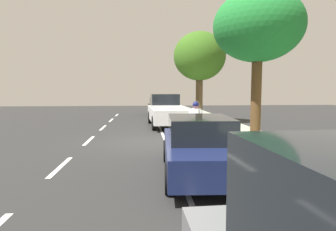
{
  "coord_description": "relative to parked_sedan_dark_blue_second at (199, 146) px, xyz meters",
  "views": [
    {
      "loc": [
        -0.06,
        -11.79,
        2.21
      ],
      "look_at": [
        0.97,
        0.3,
        1.1
      ],
      "focal_mm": 30.02,
      "sensor_mm": 36.0,
      "label": 1
    }
  ],
  "objects": [
    {
      "name": "lane_stripe_bike_edge",
      "position": [
        -0.52,
        4.67,
        -0.75
      ],
      "size": [
        0.12,
        34.64,
        0.01
      ],
      "primitive_type": "cube",
      "color": "white",
      "rests_on": "ground"
    },
    {
      "name": "curb_edge",
      "position": [
        0.95,
        4.67,
        -0.68
      ],
      "size": [
        0.16,
        34.64,
        0.13
      ],
      "primitive_type": "cube",
      "color": "gray",
      "rests_on": "ground"
    },
    {
      "name": "street_tree_near_cyclist",
      "position": [
        2.24,
        1.84,
        3.46
      ],
      "size": [
        2.88,
        2.88,
        5.27
      ],
      "color": "brown",
      "rests_on": "sidewalk"
    },
    {
      "name": "parked_sedan_dark_blue_second",
      "position": [
        0.0,
        0.0,
        0.0
      ],
      "size": [
        2.03,
        4.5,
        1.52
      ],
      "color": "navy",
      "rests_on": "ground"
    },
    {
      "name": "cyclist_with_backpack",
      "position": [
        0.7,
        4.23,
        0.32
      ],
      "size": [
        0.55,
        0.53,
        1.75
      ],
      "color": "#C6B284",
      "rests_on": "ground"
    },
    {
      "name": "street_tree_mid_block",
      "position": [
        2.24,
        11.42,
        3.63
      ],
      "size": [
        3.43,
        3.43,
        5.9
      ],
      "color": "brown",
      "rests_on": "sidewalk"
    },
    {
      "name": "sidewalk",
      "position": [
        2.79,
        4.67,
        -0.68
      ],
      "size": [
        3.51,
        34.64,
        0.13
      ],
      "primitive_type": "cube",
      "color": "#9BA98B",
      "rests_on": "ground"
    },
    {
      "name": "ground",
      "position": [
        -1.36,
        4.67,
        -0.75
      ],
      "size": [
        55.42,
        55.42,
        0.0
      ],
      "primitive_type": "plane",
      "color": "#292929"
    },
    {
      "name": "lane_stripe_centre",
      "position": [
        -3.85,
        3.15,
        -0.75
      ],
      "size": [
        0.14,
        31.6,
        0.01
      ],
      "color": "white",
      "rests_on": "ground"
    },
    {
      "name": "fire_hydrant",
      "position": [
        1.38,
        8.87,
        -0.19
      ],
      "size": [
        0.22,
        0.22,
        0.84
      ],
      "color": "red",
      "rests_on": "sidewalk"
    },
    {
      "name": "parked_sedan_black_far",
      "position": [
        -0.16,
        17.61,
        0.0
      ],
      "size": [
        1.9,
        4.43,
        1.52
      ],
      "color": "black",
      "rests_on": "ground"
    },
    {
      "name": "parked_pickup_white_mid",
      "position": [
        -0.08,
        9.97,
        0.15
      ],
      "size": [
        2.22,
        5.39,
        1.95
      ],
      "color": "white",
      "rests_on": "ground"
    },
    {
      "name": "bicycle_at_curb",
      "position": [
        0.48,
        4.66,
        -0.39
      ],
      "size": [
        1.31,
        1.16,
        0.73
      ],
      "color": "black",
      "rests_on": "ground"
    }
  ]
}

